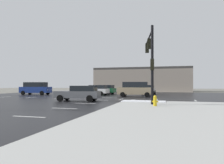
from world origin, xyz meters
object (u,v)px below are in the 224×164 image
Objects in this scene: sedan_green at (103,89)px; sedan_white at (95,90)px; traffic_signal_mast at (150,54)px; suv_blue at (36,88)px; fire_hydrant at (155,101)px; suv_tan at (135,89)px; sedan_silver at (149,90)px; sedan_grey at (79,93)px.

sedan_white is at bearing 91.52° from sedan_green.
suv_blue is (-19.40, 11.37, -3.29)m from traffic_signal_mast.
traffic_signal_mast is at bearing 125.92° from sedan_green.
fire_hydrant is 0.16× the size of suv_tan.
sedan_silver is 0.92× the size of suv_blue.
sedan_white reaches higher than fire_hydrant.
sedan_grey is 15.69m from sedan_silver.
sedan_grey is 1.02× the size of sedan_silver.
suv_blue is at bearing 9.14° from sedan_white.
traffic_signal_mast is 1.38× the size of sedan_white.
fire_hydrant is at bearing -178.62° from traffic_signal_mast.
sedan_green is 8.35m from suv_tan.
suv_tan is (-3.44, 12.99, 0.55)m from fire_hydrant.
sedan_grey is 9.90m from suv_tan.
suv_blue is at bearing 105.12° from sedan_silver.
sedan_green is at bearing 20.17° from traffic_signal_mast.
traffic_signal_mast is at bearing 103.12° from suv_tan.
fire_hydrant is at bearing -173.11° from sedan_silver.
sedan_green is 0.95× the size of suv_tan.
sedan_white is at bearing -19.33° from suv_tan.
sedan_silver is 0.98× the size of sedan_white.
sedan_grey is 15.59m from suv_blue.
fire_hydrant is 0.17× the size of sedan_silver.
suv_tan reaches higher than fire_hydrant.
fire_hydrant is 0.17× the size of sedan_green.
sedan_white is at bearing 116.01° from sedan_silver.
suv_blue reaches higher than sedan_silver.
fire_hydrant is 18.89m from sedan_silver.
fire_hydrant is at bearing 147.19° from sedan_grey.
sedan_silver is (7.63, 0.35, 0.00)m from sedan_green.
sedan_grey and sedan_white have the same top height.
suv_blue is (-19.95, 14.06, 0.55)m from fire_hydrant.
sedan_green is 3.44m from sedan_white.
suv_tan is (6.35, -5.42, 0.24)m from sedan_green.
sedan_white is (-6.59, 1.99, -0.24)m from suv_tan.
sedan_green is (-9.24, 15.72, -3.52)m from traffic_signal_mast.
sedan_green is 7.64m from sedan_silver.
sedan_white is at bearing 123.81° from fire_hydrant.
fire_hydrant is at bearing 127.68° from sedan_white.
sedan_white is 0.93× the size of suv_blue.
sedan_silver is 5.92m from suv_tan.
traffic_signal_mast is 1.29× the size of suv_blue.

